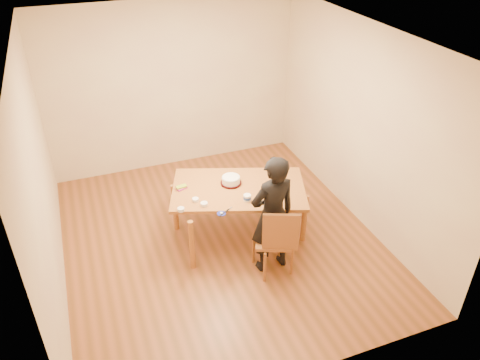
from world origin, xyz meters
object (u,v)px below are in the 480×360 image
object	(u,v)px
dining_table	(239,189)
cake_plate	(231,183)
dining_chair	(273,239)
cake	(231,180)
person	(273,215)

from	to	relation	value
dining_table	cake_plate	world-z (taller)	cake_plate
dining_table	dining_chair	bearing A→B (deg)	-59.71
cake	dining_chair	bearing A→B (deg)	-77.03
dining_table	cake_plate	distance (m)	0.14
dining_table	person	distance (m)	0.75
dining_table	cake	bearing A→B (deg)	133.64
dining_table	cake_plate	xyz separation A→B (m)	(-0.06, 0.13, 0.03)
dining_chair	cake_plate	bearing A→B (deg)	125.51
dining_chair	cake_plate	distance (m)	0.98
person	dining_chair	bearing A→B (deg)	85.02
cake	cake_plate	bearing A→B (deg)	0.00
dining_chair	cake	size ratio (longest dim) A/B	1.77
dining_chair	cake_plate	xyz separation A→B (m)	(-0.21, 0.90, 0.31)
dining_table	cake_plate	bearing A→B (deg)	133.64
dining_table	dining_chair	size ratio (longest dim) A/B	4.05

